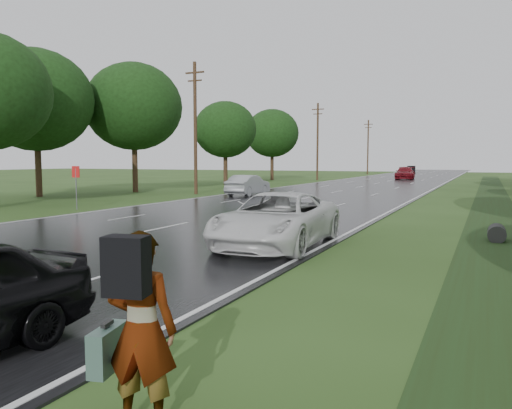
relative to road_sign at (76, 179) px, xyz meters
The scene contains 18 objects.
road 34.12m from the road_sign, 75.56° to the left, with size 14.00×180.00×0.04m, color black.
edge_stripe_east 36.39m from the road_sign, 65.20° to the left, with size 0.12×180.00×0.01m, color silver.
edge_stripe_west 33.08m from the road_sign, 86.96° to the left, with size 0.12×180.00×0.01m, color silver.
center_line 34.11m from the road_sign, 75.56° to the left, with size 0.12×180.00×0.01m, color silver.
drainage_ditch 21.16m from the road_sign, 18.54° to the left, with size 2.20×120.00×0.56m.
road_sign is the anchor object (origin of this frame).
utility_pole_mid 13.50m from the road_sign, 93.08° to the left, with size 1.60×0.26×10.00m.
utility_pole_far 43.15m from the road_sign, 90.93° to the left, with size 1.60×0.26×10.00m.
utility_pole_distant 73.09m from the road_sign, 90.55° to the left, with size 1.60×0.26×10.00m.
tree_west_c 15.46m from the road_sign, 116.57° to the left, with size 7.80×7.80×10.43m.
tree_west_d 27.91m from the road_sign, 101.92° to the left, with size 6.60×6.60×8.80m.
tree_west_e 12.38m from the road_sign, 147.72° to the left, with size 8.00×8.00×10.44m.
tree_west_f 41.72m from the road_sign, 98.74° to the left, with size 7.00×7.00×9.29m.
pedestrian 23.13m from the road_sign, 43.84° to the right, with size 0.98×0.75×1.95m.
white_pickup 15.29m from the road_sign, 23.50° to the right, with size 2.66×5.76×1.60m, color silver.
silver_sedan 13.48m from the road_sign, 73.57° to the left, with size 1.59×4.56×1.50m, color #9C9FA4.
far_car_red 50.51m from the road_sign, 79.16° to the left, with size 2.35×5.77×1.68m, color maroon.
far_car_dark 82.95m from the road_sign, 85.96° to the left, with size 1.55×4.46×1.47m, color black.
Camera 1 is at (11.18, -7.78, 2.61)m, focal length 35.00 mm.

